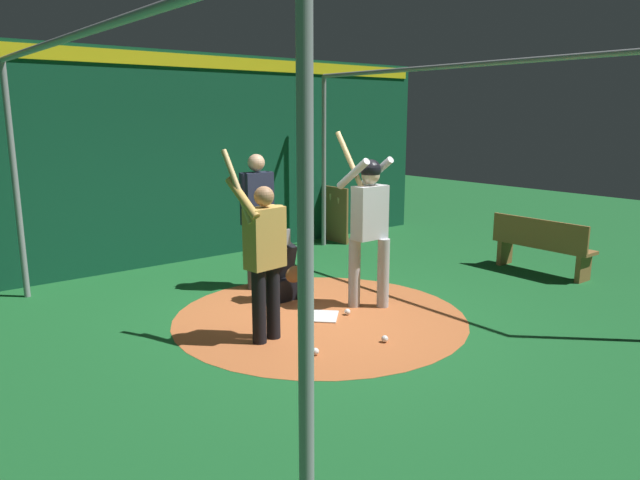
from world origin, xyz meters
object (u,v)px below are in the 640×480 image
Objects in this scene: home_plate at (320,316)px; batter at (369,218)px; bat_rack at (328,214)px; baseball_2 at (385,339)px; umpire at (257,213)px; visitor at (264,253)px; bench at (541,245)px; catcher at (279,272)px; baseball_1 at (347,312)px; baseball_0 at (315,351)px.

home_plate is 0.19× the size of batter.
bat_rack is 5.36m from baseball_2.
batter reaches higher than umpire.
visitor is 1.58m from baseball_2.
bat_rack reaches higher than bench.
baseball_2 is at bearing 0.89° from catcher.
bat_rack reaches higher than home_plate.
catcher is 1.54m from visitor.
visitor is at bearing -87.27° from baseball_1.
umpire is 25.27× the size of baseball_0.
home_plate is at bearing -178.16° from baseball_2.
baseball_0 is at bearing -103.84° from baseball_2.
bat_rack is at bearing 124.09° from umpire.
bench is at bearing 70.40° from catcher.
visitor is at bearing -76.95° from home_plate.
batter reaches higher than baseball_0.
umpire is at bearing -55.91° from bat_rack.
baseball_2 is at bearing -32.88° from bat_rack.
batter reaches higher than baseball_1.
baseball_2 is (2.56, -0.06, -1.02)m from umpire.
umpire is at bearing 160.18° from baseball_0.
visitor reaches higher than bat_rack.
bench is at bearing 13.80° from bat_rack.
home_plate is 1.07m from baseball_2.
baseball_1 is at bearing 163.58° from baseball_2.
batter is (0.06, 0.72, 1.13)m from home_plate.
umpire is at bearing 176.30° from home_plate.
batter is at bearing -98.34° from bench.
batter is at bearing 102.68° from baseball_1.
catcher is (-0.92, -0.72, -0.76)m from batter.
visitor is 1.31× the size of bench.
bench is at bearing 84.12° from baseball_1.
batter is 1.17× the size of umpire.
bench is 3.64m from baseball_1.
bench is at bearing 94.25° from baseball_0.
baseball_1 and baseball_2 have the same top height.
bench is at bearing 82.33° from home_plate.
baseball_1 is at bearing -77.32° from batter.
bat_rack is at bearing 147.12° from baseball_2.
bat_rack is at bearing -166.20° from bench.
baseball_0 is 1.00× the size of baseball_1.
visitor is (1.08, -0.92, 0.59)m from catcher.
baseball_1 is at bearing 16.36° from catcher.
home_plate is 0.21× the size of visitor.
home_plate is at bearing -117.04° from baseball_1.
catcher is 0.52× the size of umpire.
catcher reaches higher than bench.
bench is at bearing 62.00° from umpire.
batter is at bearing 145.57° from baseball_2.
baseball_1 is at bearing 7.12° from umpire.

